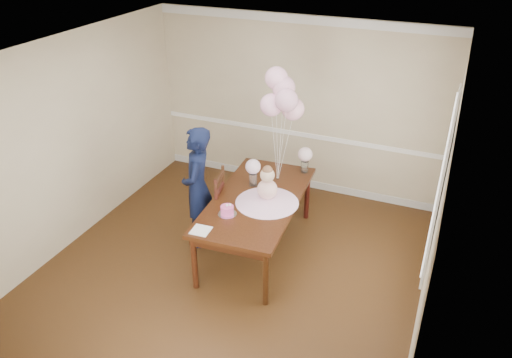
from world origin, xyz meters
The scene contains 52 objects.
floor centered at (0.00, 0.00, 0.00)m, with size 4.50×5.00×0.00m, color #311C0C.
ceiling centered at (0.00, 0.00, 2.70)m, with size 4.50×5.00×0.02m, color white.
wall_back centered at (0.00, 2.50, 1.35)m, with size 4.50×0.02×2.70m, color #BDAC8A.
wall_front centered at (0.00, -2.50, 1.35)m, with size 4.50×0.02×2.70m, color #BDAC8A.
wall_left centered at (-2.25, 0.00, 1.35)m, with size 0.02×5.00×2.70m, color #BDAC8A.
wall_right centered at (2.25, 0.00, 1.35)m, with size 0.02×5.00×2.70m, color #BDAC8A.
chair_rail_trim centered at (0.00, 2.49, 0.90)m, with size 4.50×0.02×0.07m, color white.
crown_molding centered at (0.00, 2.49, 2.63)m, with size 4.50×0.02×0.12m, color silver.
baseboard_trim centered at (0.00, 2.49, 0.06)m, with size 4.50×0.02×0.12m, color silver.
window_frame centered at (2.23, 0.50, 1.55)m, with size 0.02×1.66×1.56m, color silver.
window_blinds centered at (2.21, 0.50, 1.55)m, with size 0.01×1.50×1.40m, color white.
dining_table_top centered at (0.12, 0.62, 0.75)m, with size 1.04×2.08×0.05m, color black.
table_apron centered at (0.12, 0.62, 0.68)m, with size 0.94×1.98×0.10m, color black.
table_leg_fl centered at (-0.25, -0.36, 0.36)m, with size 0.07×0.07×0.73m, color black.
table_leg_fr centered at (0.62, -0.31, 0.36)m, with size 0.07×0.07×0.73m, color black.
table_leg_bl centered at (-0.38, 1.55, 0.36)m, with size 0.07×0.07×0.73m, color black.
table_leg_br centered at (0.49, 1.60, 0.36)m, with size 0.07×0.07×0.73m, color black.
baby_skirt centered at (0.28, 0.58, 0.83)m, with size 0.79×0.79×0.10m, color #F5B4DD.
baby_torso centered at (0.28, 0.58, 0.97)m, with size 0.25×0.25×0.25m, color pink.
baby_head centered at (0.28, 0.58, 1.17)m, with size 0.18×0.18×0.18m, color #D2AF90.
baby_hair centered at (0.28, 0.58, 1.23)m, with size 0.12×0.12×0.12m, color brown.
cake_platter centered at (-0.06, 0.14, 0.79)m, with size 0.23×0.23×0.01m, color silver.
birthday_cake centered at (-0.06, 0.14, 0.84)m, with size 0.16×0.16×0.10m, color #EE4BA4.
cake_flower_a centered at (-0.06, 0.14, 0.91)m, with size 0.03×0.03×0.03m, color white.
cake_flower_b centered at (-0.03, 0.16, 0.91)m, with size 0.03×0.03×0.03m, color white.
rose_vase_near centered at (-0.06, 0.92, 0.86)m, with size 0.10×0.10×0.17m, color white.
roses_near centered at (-0.06, 0.92, 1.05)m, with size 0.20×0.20×0.20m, color silver.
rose_vase_far centered at (0.46, 1.53, 0.86)m, with size 0.10×0.10×0.17m, color silver.
roses_far centered at (0.46, 1.53, 1.05)m, with size 0.20×0.20×0.20m, color silver.
napkin centered at (-0.18, -0.29, 0.79)m, with size 0.21×0.21×0.01m, color white.
balloon_weight centered at (0.19, 1.20, 0.79)m, with size 0.04×0.04×0.02m, color silver.
balloon_a centered at (0.08, 1.19, 1.82)m, with size 0.29×0.29×0.29m, color #FFB4D7.
balloon_b centered at (0.29, 1.15, 1.93)m, with size 0.29×0.29×0.29m, color #E19FBE.
balloon_c centered at (0.20, 1.30, 2.03)m, with size 0.29×0.29×0.29m, color #E9A5C2.
balloon_d centered at (0.10, 1.32, 2.13)m, with size 0.29×0.29×0.29m, color #F5ADCB.
balloon_e centered at (0.34, 1.29, 1.77)m, with size 0.29×0.29×0.29m, color #F2ABC1.
balloon_ribbon_a centered at (0.14, 1.19, 1.23)m, with size 0.00×0.00×0.87m, color white.
balloon_ribbon_b centered at (0.24, 1.18, 1.28)m, with size 0.00×0.00×0.98m, color white.
balloon_ribbon_c centered at (0.19, 1.25, 1.33)m, with size 0.00×0.00×1.08m, color white.
balloon_ribbon_d centered at (0.14, 1.26, 1.38)m, with size 0.00×0.00×1.19m, color white.
balloon_ribbon_e centered at (0.26, 1.25, 1.20)m, with size 0.00×0.00×0.82m, color white.
dining_chair_seat centered at (-0.18, 0.63, 0.47)m, with size 0.46×0.46×0.05m, color #321C0D.
chair_leg_fl centered at (-0.32, 0.41, 0.22)m, with size 0.04×0.04×0.45m, color #3A2110.
chair_leg_fr centered at (0.05, 0.49, 0.22)m, with size 0.04×0.04×0.45m, color #3C1910.
chair_leg_bl centered at (-0.40, 0.78, 0.22)m, with size 0.04×0.04×0.45m, color #391F0F.
chair_leg_br centered at (-0.03, 0.86, 0.22)m, with size 0.04×0.04×0.45m, color #38160F.
chair_back_post_l centered at (-0.34, 0.40, 0.77)m, with size 0.04×0.04×0.58m, color #36150E.
chair_back_post_r centered at (-0.42, 0.77, 0.77)m, with size 0.04×0.04×0.58m, color #3B1F10.
chair_slat_low centered at (-0.38, 0.59, 0.65)m, with size 0.03×0.42×0.05m, color #35160E.
chair_slat_mid centered at (-0.38, 0.59, 0.81)m, with size 0.03×0.42×0.05m, color #39130F.
chair_slat_top centered at (-0.38, 0.59, 0.98)m, with size 0.03×0.42×0.05m, color #32190D.
woman centered at (-0.65, 0.50, 0.83)m, with size 0.60×0.40×1.66m, color black.
Camera 1 is at (2.21, -4.35, 4.01)m, focal length 35.00 mm.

